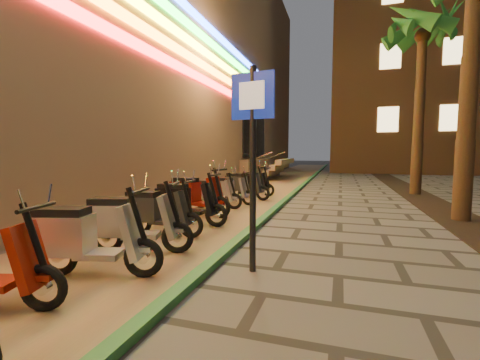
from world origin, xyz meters
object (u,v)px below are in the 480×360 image
(scooter_13, at_px, (250,183))
(scooter_12, at_px, (242,185))
(scooter_5, at_px, (83,238))
(scooter_9, at_px, (193,194))
(scooter_10, at_px, (211,193))
(scooter_11, at_px, (229,189))
(scooter_6, at_px, (127,222))
(scooter_8, at_px, (183,202))
(pedestrian_sign, at_px, (253,141))
(scooter_7, at_px, (154,211))

(scooter_13, bearing_deg, scooter_12, -81.20)
(scooter_5, relative_size, scooter_13, 1.09)
(scooter_9, relative_size, scooter_10, 1.19)
(scooter_10, bearing_deg, scooter_11, 74.57)
(scooter_5, xyz_separation_m, scooter_9, (-0.44, 4.21, 0.03))
(scooter_6, distance_m, scooter_10, 4.29)
(scooter_9, distance_m, scooter_13, 4.12)
(scooter_8, distance_m, scooter_13, 5.17)
(scooter_6, xyz_separation_m, scooter_10, (-0.35, 4.27, -0.06))
(pedestrian_sign, height_order, scooter_12, pedestrian_sign)
(scooter_11, bearing_deg, pedestrian_sign, -51.81)
(scooter_13, bearing_deg, scooter_7, -83.21)
(scooter_6, relative_size, scooter_13, 1.07)
(scooter_5, xyz_separation_m, scooter_12, (-0.06, 7.30, -0.01))
(scooter_13, bearing_deg, scooter_6, -81.35)
(scooter_7, relative_size, scooter_12, 0.97)
(scooter_12, relative_size, scooter_13, 1.07)
(scooter_8, height_order, scooter_11, scooter_8)
(pedestrian_sign, distance_m, scooter_11, 6.03)
(scooter_8, bearing_deg, scooter_10, 97.21)
(scooter_9, xyz_separation_m, scooter_11, (0.25, 2.08, -0.09))
(scooter_11, bearing_deg, scooter_8, -74.16)
(scooter_10, relative_size, scooter_13, 0.97)
(scooter_10, bearing_deg, scooter_6, -88.74)
(scooter_7, height_order, scooter_13, scooter_7)
(scooter_7, bearing_deg, pedestrian_sign, -31.75)
(scooter_9, xyz_separation_m, scooter_13, (0.37, 4.11, -0.07))
(scooter_6, height_order, scooter_9, scooter_9)
(pedestrian_sign, relative_size, scooter_7, 1.72)
(scooter_11, bearing_deg, scooter_13, 102.19)
(scooter_8, relative_size, scooter_12, 1.02)
(scooter_11, relative_size, scooter_12, 0.89)
(scooter_8, relative_size, scooter_11, 1.14)
(scooter_8, distance_m, scooter_10, 2.14)
(scooter_6, bearing_deg, scooter_11, 73.75)
(scooter_9, bearing_deg, scooter_5, -71.20)
(scooter_5, height_order, scooter_9, scooter_9)
(scooter_7, bearing_deg, scooter_5, -86.60)
(pedestrian_sign, distance_m, scooter_7, 2.93)
(pedestrian_sign, xyz_separation_m, scooter_12, (-2.12, 6.45, -1.28))
(scooter_6, bearing_deg, pedestrian_sign, -21.49)
(scooter_9, bearing_deg, scooter_11, 95.93)
(scooter_5, bearing_deg, scooter_13, 75.70)
(pedestrian_sign, xyz_separation_m, scooter_8, (-2.24, 2.29, -1.27))
(scooter_7, relative_size, scooter_11, 1.08)
(pedestrian_sign, height_order, scooter_6, pedestrian_sign)
(scooter_7, relative_size, scooter_13, 1.03)
(scooter_6, relative_size, scooter_10, 1.11)
(scooter_11, xyz_separation_m, scooter_12, (0.13, 1.02, 0.05))
(scooter_5, height_order, scooter_7, scooter_5)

